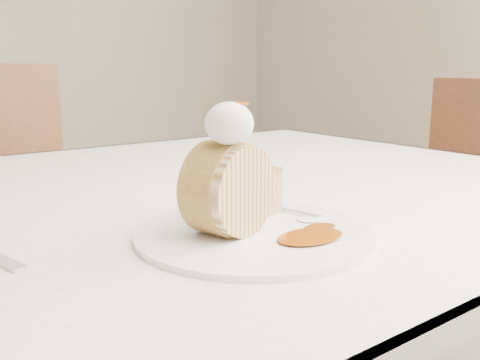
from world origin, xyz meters
TOP-DOWN VIEW (x-y plane):
  - table at (0.00, 0.20)m, footprint 1.40×0.90m
  - chair_end at (0.94, 0.26)m, footprint 0.49×0.49m
  - plate at (0.04, -0.03)m, footprint 0.29×0.29m
  - roulade_slice at (0.02, -0.02)m, footprint 0.10×0.07m
  - cake_chunk at (0.08, 0.02)m, footprint 0.06×0.06m
  - whipped_cream at (0.01, -0.03)m, footprint 0.05×0.05m
  - caramel_drizzle at (0.02, -0.03)m, footprint 0.02×0.02m
  - caramel_pool at (0.07, -0.08)m, footprint 0.08×0.07m
  - fork at (0.11, 0.01)m, footprint 0.05×0.14m

SIDE VIEW (x-z plane):
  - chair_end at x=0.94m, z-range 0.06..0.95m
  - table at x=0.00m, z-range 0.29..1.04m
  - plate at x=0.04m, z-range 0.75..0.76m
  - fork at x=0.11m, z-range 0.76..0.76m
  - caramel_pool at x=0.07m, z-range 0.76..0.76m
  - cake_chunk at x=0.08m, z-range 0.76..0.80m
  - roulade_slice at x=0.02m, z-range 0.76..0.84m
  - whipped_cream at x=0.01m, z-range 0.84..0.88m
  - caramel_drizzle at x=0.02m, z-range 0.88..0.89m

